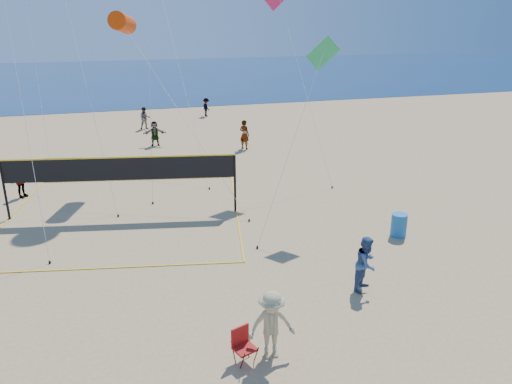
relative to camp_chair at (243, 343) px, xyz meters
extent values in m
cube|color=navy|center=(-0.88, 60.79, -0.52)|extent=(140.00, 50.00, 0.03)
imported|color=#314D7C|center=(4.63, 2.35, 0.37)|extent=(1.12, 1.09, 1.81)
imported|color=tan|center=(0.75, -0.03, 0.41)|extent=(1.25, 0.75, 1.89)
imported|color=gray|center=(-7.20, 14.41, 0.29)|extent=(0.92, 1.02, 1.66)
imported|color=gray|center=(-0.20, 22.55, 0.28)|extent=(1.55, 0.63, 1.63)
imported|color=gray|center=(5.27, 20.11, 0.41)|extent=(0.80, 0.82, 1.90)
imported|color=gray|center=(-0.48, 27.74, 0.29)|extent=(0.83, 0.66, 1.65)
imported|color=gray|center=(4.86, 31.34, 0.23)|extent=(0.79, 1.10, 1.53)
cube|color=#9F1512|center=(0.03, -0.09, -0.12)|extent=(0.65, 0.62, 0.06)
cube|color=#9F1512|center=(-0.04, 0.11, 0.17)|extent=(0.50, 0.22, 0.52)
cylinder|color=black|center=(-0.10, -0.33, -0.30)|extent=(0.11, 0.26, 0.67)
cylinder|color=black|center=(-0.23, 0.02, -0.30)|extent=(0.11, 0.26, 0.67)
cylinder|color=black|center=(0.29, -0.19, -0.30)|extent=(0.11, 0.26, 0.67)
cylinder|color=black|center=(0.16, 0.16, -0.30)|extent=(0.11, 0.26, 0.67)
cylinder|color=#1961A5|center=(7.80, 5.63, -0.08)|extent=(0.70, 0.70, 0.92)
cylinder|color=black|center=(-7.33, 11.65, 0.75)|extent=(0.10, 0.10, 2.58)
cylinder|color=black|center=(2.19, 9.88, 0.75)|extent=(0.10, 0.10, 2.58)
cube|color=black|center=(-2.57, 10.77, 1.56)|extent=(9.53, 1.79, 0.97)
cube|color=yellow|center=(-2.57, 10.77, 2.08)|extent=(9.53, 1.80, 0.06)
cube|color=yellow|center=(-3.45, 6.01, -0.53)|extent=(9.73, 1.85, 0.02)
cube|color=yellow|center=(-1.69, 15.53, -0.53)|extent=(9.73, 1.85, 0.02)
cylinder|color=silver|center=(-5.63, 8.65, 5.02)|extent=(0.74, 3.51, 11.02)
cylinder|color=black|center=(-5.27, 6.90, -0.49)|extent=(0.08, 0.08, 0.10)
cylinder|color=silver|center=(-3.71, 13.88, 4.68)|extent=(1.74, 6.50, 10.35)
cylinder|color=black|center=(-2.85, 10.63, -0.49)|extent=(0.08, 0.08, 0.10)
cylinder|color=#D53903|center=(-1.82, 16.03, 7.31)|extent=(1.43, 2.24, 1.14)
cylinder|color=silver|center=(0.33, 12.32, 3.41)|extent=(4.33, 7.43, 7.81)
cylinder|color=black|center=(2.49, 8.61, -0.49)|extent=(0.08, 0.08, 0.10)
cube|color=green|center=(5.61, 8.80, 6.28)|extent=(1.41, 0.25, 1.40)
cylinder|color=silver|center=(3.86, 7.42, 2.90)|extent=(3.52, 2.77, 6.78)
cylinder|color=black|center=(2.11, 6.05, -0.49)|extent=(0.08, 0.08, 0.10)
cylinder|color=silver|center=(6.57, 13.01, 4.11)|extent=(2.09, 2.95, 9.20)
cylinder|color=black|center=(7.61, 11.55, -0.49)|extent=(0.08, 0.08, 0.10)
cylinder|color=silver|center=(-0.76, 14.38, 6.48)|extent=(1.03, 5.22, 13.95)
cylinder|color=black|center=(-1.27, 11.78, -0.49)|extent=(0.08, 0.08, 0.10)
cylinder|color=silver|center=(1.09, 18.05, 4.76)|extent=(1.07, 9.99, 10.50)
cylinder|color=black|center=(1.62, 13.07, -0.49)|extent=(0.08, 0.08, 0.10)
cylinder|color=silver|center=(-6.49, 19.69, 5.69)|extent=(0.81, 5.93, 12.36)
cylinder|color=black|center=(-6.09, 16.73, -0.49)|extent=(0.08, 0.08, 0.10)
camera|label=1|loc=(-2.53, -10.17, 7.84)|focal=35.00mm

